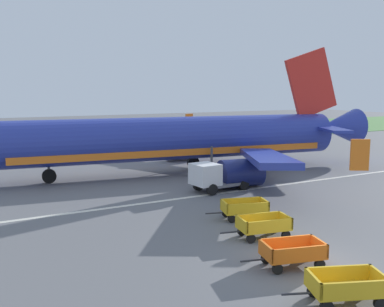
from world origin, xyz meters
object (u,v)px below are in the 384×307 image
object	(u,v)px
airplane	(186,139)
baggage_cart_third_in_row	(263,226)
baggage_cart_second_in_row	(292,253)
service_truck_beside_carts	(211,177)
baggage_cart_fourth_in_row	(244,208)
baggage_cart_nearest	(346,286)

from	to	relation	value
airplane	baggage_cart_third_in_row	world-z (taller)	airplane
baggage_cart_second_in_row	service_truck_beside_carts	bearing A→B (deg)	73.39
airplane	baggage_cart_fourth_in_row	bearing A→B (deg)	-104.28
baggage_cart_nearest	baggage_cart_second_in_row	distance (m)	3.32
baggage_cart_third_in_row	airplane	bearing A→B (deg)	74.98
baggage_cart_second_in_row	baggage_cart_fourth_in_row	bearing A→B (deg)	71.41
airplane	baggage_cart_second_in_row	size ratio (longest dim) A/B	10.39
baggage_cart_nearest	baggage_cart_third_in_row	xyz separation A→B (m)	(1.69, 6.74, 0.00)
airplane	service_truck_beside_carts	world-z (taller)	airplane
baggage_cart_fourth_in_row	service_truck_beside_carts	world-z (taller)	service_truck_beside_carts
airplane	baggage_cart_fourth_in_row	xyz separation A→B (m)	(-3.47, -13.65, -2.45)
baggage_cart_nearest	baggage_cart_fourth_in_row	distance (m)	10.16
airplane	service_truck_beside_carts	distance (m)	7.55
baggage_cart_second_in_row	baggage_cart_fourth_in_row	xyz separation A→B (m)	(2.19, 6.51, 0.00)
service_truck_beside_carts	airplane	bearing A→B (deg)	76.02
baggage_cart_fourth_in_row	service_truck_beside_carts	xyz separation A→B (m)	(1.71, 6.57, 0.50)
baggage_cart_nearest	service_truck_beside_carts	size ratio (longest dim) A/B	0.79
baggage_cart_third_in_row	baggage_cart_nearest	bearing A→B (deg)	-104.09
baggage_cart_nearest	service_truck_beside_carts	distance (m)	16.95
baggage_cart_nearest	baggage_cart_third_in_row	distance (m)	6.95
airplane	baggage_cart_third_in_row	xyz separation A→B (m)	(-4.48, -16.70, -2.45)
airplane	baggage_cart_second_in_row	distance (m)	21.08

